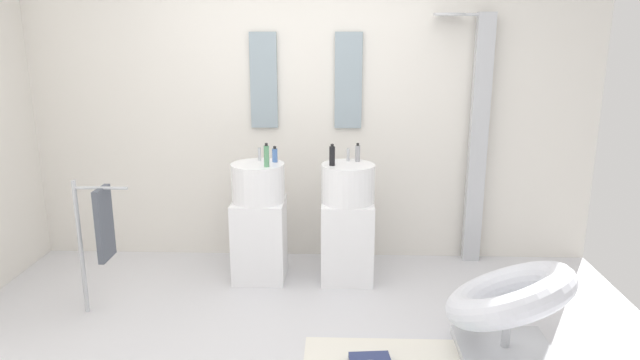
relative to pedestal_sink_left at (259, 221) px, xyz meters
The scene contains 13 objects.
ground_plane 1.25m from the pedestal_sink_left, 72.62° to the right, with size 4.80×3.60×0.04m, color silver.
rear_partition 1.05m from the pedestal_sink_left, 57.87° to the left, with size 4.80×0.10×2.60m, color silver.
pedestal_sink_left is the anchor object (origin of this frame).
pedestal_sink_right 0.69m from the pedestal_sink_left, ahead, with size 0.41×0.41×1.03m.
vanity_mirror_left 1.15m from the pedestal_sink_left, 90.00° to the left, with size 0.22×0.03×0.77m, color #8C9EA8.
vanity_mirror_right 1.34m from the pedestal_sink_left, 34.79° to the left, with size 0.22×0.03×0.77m, color #8C9EA8.
shower_column 1.89m from the pedestal_sink_left, 13.77° to the left, with size 0.49×0.24×2.05m.
lounge_chair 1.96m from the pedestal_sink_left, 33.60° to the right, with size 1.08×1.08×0.65m.
towel_rack 1.18m from the pedestal_sink_left, 147.90° to the right, with size 0.37×0.22×0.95m.
soap_bottle_blue 0.53m from the pedestal_sink_left, 27.33° to the left, with size 0.04×0.04×0.12m.
soap_bottle_grey 0.93m from the pedestal_sink_left, ahead, with size 0.04×0.04×0.14m.
soap_bottle_green 0.56m from the pedestal_sink_left, 50.60° to the right, with size 0.04×0.04×0.18m.
soap_bottle_black 0.78m from the pedestal_sink_left, ahead, with size 0.04×0.04×0.16m.
Camera 1 is at (0.28, -3.12, 1.91)m, focal length 32.19 mm.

